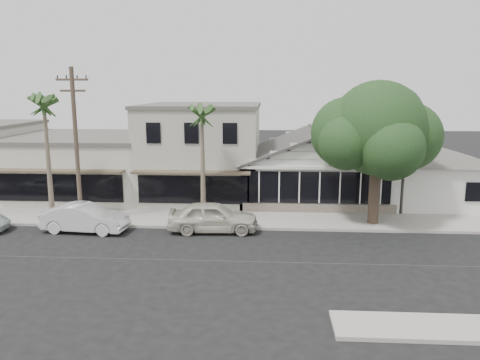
# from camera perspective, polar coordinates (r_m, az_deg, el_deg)

# --- Properties ---
(ground) EXTENTS (140.00, 140.00, 0.00)m
(ground) POSITION_cam_1_polar(r_m,az_deg,el_deg) (21.85, -1.46, -9.87)
(ground) COLOR black
(ground) RESTS_ON ground
(sidewalk_north) EXTENTS (90.00, 3.50, 0.15)m
(sidewalk_north) POSITION_cam_1_polar(r_m,az_deg,el_deg) (29.82, -15.84, -4.40)
(sidewalk_north) COLOR #9E9991
(sidewalk_north) RESTS_ON ground
(corner_shop) EXTENTS (10.40, 8.60, 5.10)m
(corner_shop) POSITION_cam_1_polar(r_m,az_deg,el_deg) (33.36, 8.99, 1.98)
(corner_shop) COLOR white
(corner_shop) RESTS_ON ground
(side_cottage) EXTENTS (6.00, 6.00, 3.00)m
(side_cottage) POSITION_cam_1_polar(r_m,az_deg,el_deg) (34.39, 22.82, -0.38)
(side_cottage) COLOR white
(side_cottage) RESTS_ON ground
(row_building_near) EXTENTS (8.00, 10.00, 6.50)m
(row_building_near) POSITION_cam_1_polar(r_m,az_deg,el_deg) (34.47, -4.51, 3.43)
(row_building_near) COLOR beige
(row_building_near) RESTS_ON ground
(row_building_midnear) EXTENTS (10.00, 10.00, 4.20)m
(row_building_midnear) POSITION_cam_1_polar(r_m,az_deg,el_deg) (36.98, -18.44, 1.61)
(row_building_midnear) COLOR beige
(row_building_midnear) RESTS_ON ground
(utility_pole) EXTENTS (1.80, 0.24, 9.00)m
(utility_pole) POSITION_cam_1_polar(r_m,az_deg,el_deg) (27.89, -19.34, 4.23)
(utility_pole) COLOR brown
(utility_pole) RESTS_ON ground
(car_0) EXTENTS (5.04, 2.23, 1.69)m
(car_0) POSITION_cam_1_polar(r_m,az_deg,el_deg) (25.97, -3.31, -4.51)
(car_0) COLOR beige
(car_0) RESTS_ON ground
(car_1) EXTENTS (4.86, 2.05, 1.56)m
(car_1) POSITION_cam_1_polar(r_m,az_deg,el_deg) (27.32, -18.39, -4.42)
(car_1) COLOR silver
(car_1) RESTS_ON ground
(shade_tree) EXTENTS (7.48, 6.77, 8.30)m
(shade_tree) POSITION_cam_1_polar(r_m,az_deg,el_deg) (27.66, 16.19, 5.77)
(shade_tree) COLOR #4F4030
(shade_tree) RESTS_ON ground
(palm_east) EXTENTS (2.43, 2.43, 7.31)m
(palm_east) POSITION_cam_1_polar(r_m,az_deg,el_deg) (27.31, -4.66, 7.79)
(palm_east) COLOR #726651
(palm_east) RESTS_ON ground
(palm_mid) EXTENTS (2.29, 2.29, 7.90)m
(palm_mid) POSITION_cam_1_polar(r_m,az_deg,el_deg) (29.14, -22.78, 8.25)
(palm_mid) COLOR #726651
(palm_mid) RESTS_ON ground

